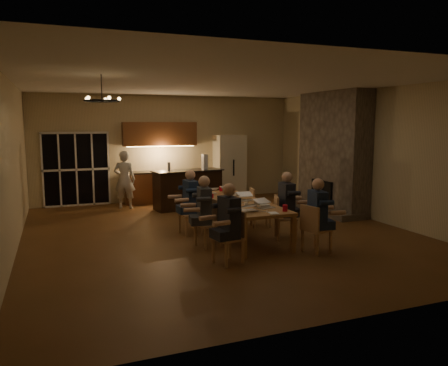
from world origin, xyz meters
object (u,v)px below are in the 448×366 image
(person_right_near, at_px, (317,216))
(person_left_mid, at_px, (204,211))
(chair_left_mid, at_px, (208,224))
(chair_left_far, at_px, (191,214))
(chair_right_near, at_px, (317,229))
(redcup_far, at_px, (221,189))
(person_right_mid, at_px, (286,205))
(person_left_far, at_px, (191,202))
(standing_person, at_px, (125,180))
(mug_back, at_px, (208,194))
(laptop_f, at_px, (231,189))
(mug_front, at_px, (246,203))
(person_left_near, at_px, (229,224))
(chair_left_near, at_px, (228,238))
(laptop_a, at_px, (248,205))
(plate_far, at_px, (242,194))
(redcup_near, at_px, (285,208))
(plate_near, at_px, (264,205))
(can_silver, at_px, (255,204))
(laptop_b, at_px, (266,202))
(chair_right_far, at_px, (261,207))
(laptop_e, at_px, (209,189))
(laptop_c, at_px, (227,197))
(plate_left, at_px, (242,210))
(laptop_d, at_px, (246,195))
(bar_blender, at_px, (205,162))
(mug_mid, at_px, (235,195))
(bar_bottle, at_px, (169,167))
(redcup_mid, at_px, (212,197))
(chair_right_mid, at_px, (286,217))
(refrigerator, at_px, (230,167))
(chandelier, at_px, (102,101))
(bar_island, at_px, (188,189))
(can_cola, at_px, (208,190))

(person_right_near, height_order, person_left_mid, same)
(chair_left_mid, relative_size, chair_left_far, 1.00)
(chair_right_near, relative_size, redcup_far, 7.42)
(person_right_mid, distance_m, person_left_far, 2.05)
(standing_person, xyz_separation_m, mug_back, (1.35, -3.15, -0.01))
(laptop_f, xyz_separation_m, mug_front, (-0.26, -1.46, -0.06))
(chair_right_near, xyz_separation_m, person_left_far, (-1.74, 2.22, 0.24))
(person_left_near, xyz_separation_m, person_left_mid, (-0.05, 1.14, 0.00))
(person_right_mid, bearing_deg, person_left_mid, 98.38)
(chair_left_near, xyz_separation_m, laptop_a, (0.63, 0.58, 0.42))
(chair_left_near, xyz_separation_m, plate_far, (1.31, 2.41, 0.31))
(person_right_mid, bearing_deg, redcup_near, 156.63)
(chair_left_near, height_order, plate_near, chair_left_near)
(chair_left_near, xyz_separation_m, mug_front, (0.83, 1.10, 0.36))
(chair_left_near, relative_size, can_silver, 7.42)
(laptop_b, bearing_deg, chair_right_far, 50.32)
(laptop_e, xyz_separation_m, plate_far, (0.69, -0.32, -0.10))
(laptop_c, xyz_separation_m, can_silver, (0.30, -0.70, -0.05))
(person_left_near, xyz_separation_m, plate_left, (0.52, 0.66, 0.07))
(mug_back, xyz_separation_m, plate_far, (0.86, 0.04, -0.04))
(person_left_mid, height_order, redcup_near, person_left_mid)
(person_right_mid, xyz_separation_m, redcup_far, (-0.75, 1.85, 0.12))
(can_silver, bearing_deg, laptop_b, -47.58)
(chair_left_far, relative_size, chair_right_far, 1.00)
(laptop_d, bearing_deg, mug_back, 129.29)
(person_right_near, bearing_deg, plate_near, 40.35)
(chair_left_far, xyz_separation_m, laptop_a, (0.64, -1.55, 0.42))
(plate_near, distance_m, bar_blender, 3.98)
(laptop_c, height_order, mug_front, laptop_c)
(mug_mid, bearing_deg, standing_person, 118.67)
(laptop_c, xyz_separation_m, redcup_far, (0.39, 1.41, -0.05))
(person_left_mid, relative_size, mug_back, 13.80)
(laptop_c, bearing_deg, laptop_e, -108.88)
(bar_bottle, bearing_deg, plate_left, -85.73)
(person_right_near, height_order, laptop_b, person_right_near)
(chair_right_near, distance_m, redcup_mid, 2.43)
(chair_right_mid, height_order, mug_mid, chair_right_mid)
(person_left_far, xyz_separation_m, laptop_b, (1.05, -1.50, 0.17))
(chair_right_mid, bearing_deg, person_right_near, -157.53)
(laptop_d, xyz_separation_m, bar_blender, (0.20, 3.32, 0.43))
(refrigerator, bearing_deg, can_silver, -106.66)
(chair_left_mid, bearing_deg, laptop_e, 147.97)
(chair_left_near, bearing_deg, can_silver, 117.27)
(chandelier, xyz_separation_m, redcup_far, (2.87, 1.78, -1.94))
(mug_front, relative_size, plate_left, 0.38)
(laptop_c, height_order, redcup_near, laptop_c)
(chair_right_near, bearing_deg, bar_bottle, 2.46)
(laptop_d, xyz_separation_m, bar_bottle, (-0.84, 3.27, 0.34))
(bar_bottle, bearing_deg, bar_island, 4.77)
(can_cola, distance_m, plate_far, 0.83)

